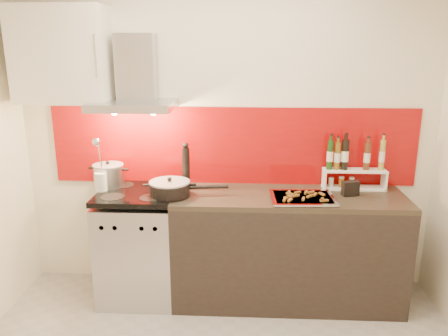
# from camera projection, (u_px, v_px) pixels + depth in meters

# --- Properties ---
(back_wall) EXTENTS (3.40, 0.02, 2.60)m
(back_wall) POSITION_uv_depth(u_px,v_px,m) (227.00, 136.00, 3.60)
(back_wall) COLOR silver
(back_wall) RESTS_ON ground
(backsplash) EXTENTS (3.00, 0.02, 0.64)m
(backsplash) POSITION_uv_depth(u_px,v_px,m) (233.00, 146.00, 3.60)
(backsplash) COLOR #8E0807
(backsplash) RESTS_ON back_wall
(range_stove) EXTENTS (0.60, 0.60, 0.91)m
(range_stove) POSITION_uv_depth(u_px,v_px,m) (139.00, 246.00, 3.56)
(range_stove) COLOR #B7B7BA
(range_stove) RESTS_ON ground
(counter) EXTENTS (1.80, 0.60, 0.90)m
(counter) POSITION_uv_depth(u_px,v_px,m) (287.00, 248.00, 3.51)
(counter) COLOR black
(counter) RESTS_ON ground
(range_hood) EXTENTS (0.62, 0.50, 0.61)m
(range_hood) POSITION_uv_depth(u_px,v_px,m) (135.00, 83.00, 3.36)
(range_hood) COLOR #B7B7BA
(range_hood) RESTS_ON back_wall
(upper_cabinet) EXTENTS (0.70, 0.35, 0.72)m
(upper_cabinet) POSITION_uv_depth(u_px,v_px,m) (62.00, 55.00, 3.32)
(upper_cabinet) COLOR white
(upper_cabinet) RESTS_ON back_wall
(stock_pot) EXTENTS (0.25, 0.25, 0.21)m
(stock_pot) POSITION_uv_depth(u_px,v_px,m) (109.00, 175.00, 3.56)
(stock_pot) COLOR #B7B7BA
(stock_pot) RESTS_ON range_stove
(saute_pan) EXTENTS (0.61, 0.31, 0.14)m
(saute_pan) POSITION_uv_depth(u_px,v_px,m) (171.00, 188.00, 3.34)
(saute_pan) COLOR black
(saute_pan) RESTS_ON range_stove
(utensil_jar) EXTENTS (0.09, 0.14, 0.45)m
(utensil_jar) POSITION_uv_depth(u_px,v_px,m) (100.00, 176.00, 3.41)
(utensil_jar) COLOR silver
(utensil_jar) RESTS_ON range_stove
(pepper_mill) EXTENTS (0.06, 0.06, 0.38)m
(pepper_mill) POSITION_uv_depth(u_px,v_px,m) (186.00, 167.00, 3.48)
(pepper_mill) COLOR black
(pepper_mill) RESTS_ON counter
(step_shelf) EXTENTS (0.50, 0.14, 0.40)m
(step_shelf) POSITION_uv_depth(u_px,v_px,m) (352.00, 168.00, 3.49)
(step_shelf) COLOR white
(step_shelf) RESTS_ON counter
(caddy_box) EXTENTS (0.14, 0.09, 0.11)m
(caddy_box) POSITION_uv_depth(u_px,v_px,m) (350.00, 188.00, 3.35)
(caddy_box) COLOR black
(caddy_box) RESTS_ON counter
(baking_tray) EXTENTS (0.49, 0.39, 0.03)m
(baking_tray) POSITION_uv_depth(u_px,v_px,m) (303.00, 198.00, 3.28)
(baking_tray) COLOR silver
(baking_tray) RESTS_ON counter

